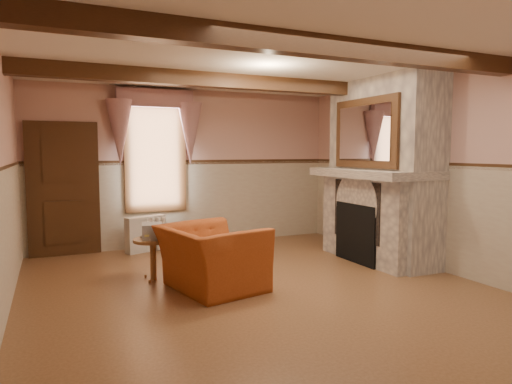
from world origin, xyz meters
name	(u,v)px	position (x,y,z in m)	size (l,w,h in m)	color
floor	(257,288)	(0.00, 0.00, 0.00)	(5.50, 6.00, 0.01)	brown
ceiling	(257,58)	(0.00, 0.00, 2.80)	(5.50, 6.00, 0.01)	silver
wall_back	(188,168)	(0.00, 3.00, 1.40)	(5.50, 0.02, 2.80)	tan
wall_front	(458,199)	(0.00, -3.00, 1.40)	(5.50, 0.02, 2.80)	tan
wall_right	(428,172)	(2.75, 0.00, 1.40)	(0.02, 6.00, 2.80)	tan
wainscot	(257,229)	(0.00, 0.00, 0.75)	(5.50, 6.00, 1.50)	#BEB399
chair_rail	(257,168)	(0.00, 0.00, 1.50)	(5.50, 6.00, 0.08)	black
firebox	(359,233)	(2.00, 0.60, 0.45)	(0.20, 0.95, 0.90)	black
armchair	(211,258)	(-0.51, 0.22, 0.39)	(1.21, 1.05, 0.78)	#994219
side_table	(153,259)	(-1.08, 0.93, 0.28)	(0.51, 0.51, 0.55)	brown
book_stack	(152,231)	(-1.09, 0.93, 0.65)	(0.26, 0.32, 0.20)	#B7AD8C
radiator	(146,234)	(-0.84, 2.70, 0.30)	(0.70, 0.18, 0.60)	silver
bowl	(379,167)	(2.24, 0.49, 1.46)	(0.35, 0.35, 0.09)	brown
mantel_clock	(349,162)	(2.24, 1.25, 1.52)	(0.14, 0.24, 0.20)	black
oil_lamp	(348,160)	(2.24, 1.28, 1.56)	(0.11, 0.11, 0.28)	gold
candle_red	(408,165)	(2.24, -0.13, 1.50)	(0.06, 0.06, 0.16)	#AB1525
jar_yellow	(401,167)	(2.24, 0.00, 1.48)	(0.06, 0.06, 0.12)	yellow
fireplace	(383,170)	(2.42, 0.60, 1.40)	(0.85, 2.00, 2.80)	gray
mantel	(374,173)	(2.24, 0.60, 1.36)	(1.05, 2.05, 0.12)	gray
overmantel_mirror	(365,133)	(2.06, 0.60, 1.97)	(0.06, 1.44, 1.04)	silver
door	(64,191)	(-2.10, 2.94, 1.05)	(1.10, 0.10, 2.10)	black
window	(155,154)	(-0.60, 2.97, 1.65)	(1.06, 0.08, 2.02)	white
window_drapes	(156,119)	(-0.60, 2.88, 2.25)	(1.30, 0.14, 1.40)	gray
ceiling_beam_front	(309,45)	(0.00, -1.20, 2.70)	(5.50, 0.18, 0.20)	black
ceiling_beam_back	(222,81)	(0.00, 1.20, 2.70)	(5.50, 0.18, 0.20)	black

